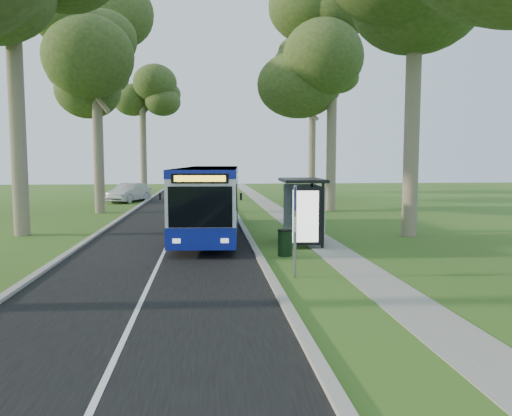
{
  "coord_description": "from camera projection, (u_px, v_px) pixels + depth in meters",
  "views": [
    {
      "loc": [
        -1.86,
        -16.17,
        3.49
      ],
      "look_at": [
        0.11,
        3.63,
        1.6
      ],
      "focal_mm": 35.0,
      "sensor_mm": 36.0,
      "label": 1
    }
  ],
  "objects": [
    {
      "name": "kerb_east",
      "position": [
        242.0,
        226.0,
        26.43
      ],
      "size": [
        0.25,
        100.0,
        0.12
      ],
      "primitive_type": "cube",
      "color": "#9E9B93",
      "rests_on": "ground"
    },
    {
      "name": "litter_bin",
      "position": [
        285.0,
        242.0,
        18.3
      ],
      "size": [
        0.56,
        0.56,
        0.98
      ],
      "rotation": [
        0.0,
        0.0,
        -0.08
      ],
      "color": "black",
      "rests_on": "ground"
    },
    {
      "name": "car_silver",
      "position": [
        129.0,
        193.0,
        42.19
      ],
      "size": [
        3.31,
        5.15,
        1.6
      ],
      "primitive_type": "imported",
      "rotation": [
        0.0,
        0.0,
        -0.36
      ],
      "color": "#ABADB3",
      "rests_on": "ground"
    },
    {
      "name": "centre_line",
      "position": [
        175.0,
        227.0,
        26.09
      ],
      "size": [
        0.12,
        100.0,
        0.0
      ],
      "primitive_type": "cube",
      "color": "white",
      "rests_on": "road"
    },
    {
      "name": "bus_shelter",
      "position": [
        307.0,
        198.0,
        20.63
      ],
      "size": [
        1.88,
        3.26,
        2.73
      ],
      "rotation": [
        0.0,
        0.0,
        -0.05
      ],
      "color": "black",
      "rests_on": "ground"
    },
    {
      "name": "kerb_west",
      "position": [
        107.0,
        227.0,
        25.74
      ],
      "size": [
        0.25,
        100.0,
        0.12
      ],
      "primitive_type": "cube",
      "color": "#9E9B93",
      "rests_on": "ground"
    },
    {
      "name": "ground",
      "position": [
        264.0,
        266.0,
        16.53
      ],
      "size": [
        120.0,
        120.0,
        0.0
      ],
      "primitive_type": "plane",
      "color": "#355A1C",
      "rests_on": "ground"
    },
    {
      "name": "bus_stop_sign",
      "position": [
        295.0,
        221.0,
        14.82
      ],
      "size": [
        0.13,
        0.39,
        2.77
      ],
      "rotation": [
        0.0,
        0.0,
        -0.21
      ],
      "color": "gray",
      "rests_on": "ground"
    },
    {
      "name": "road",
      "position": [
        175.0,
        227.0,
        26.09
      ],
      "size": [
        7.0,
        100.0,
        0.02
      ],
      "primitive_type": "cube",
      "color": "black",
      "rests_on": "ground"
    },
    {
      "name": "tree_west_e",
      "position": [
        142.0,
        85.0,
        52.26
      ],
      "size": [
        5.2,
        5.2,
        15.36
      ],
      "color": "#7A6B56",
      "rests_on": "ground"
    },
    {
      "name": "bus",
      "position": [
        210.0,
        200.0,
        23.3
      ],
      "size": [
        3.31,
        12.11,
        3.17
      ],
      "rotation": [
        0.0,
        0.0,
        -0.07
      ],
      "color": "white",
      "rests_on": "ground"
    },
    {
      "name": "tree_east_d",
      "position": [
        313.0,
        87.0,
        46.07
      ],
      "size": [
        5.2,
        5.2,
        13.82
      ],
      "color": "#7A6B56",
      "rests_on": "ground"
    },
    {
      "name": "tree_east_c",
      "position": [
        333.0,
        49.0,
        33.99
      ],
      "size": [
        5.2,
        5.2,
        14.97
      ],
      "color": "#7A6B56",
      "rests_on": "ground"
    },
    {
      "name": "car_white",
      "position": [
        129.0,
        192.0,
        43.34
      ],
      "size": [
        3.41,
        4.69,
        1.48
      ],
      "primitive_type": "imported",
      "rotation": [
        0.0,
        0.0,
        -0.43
      ],
      "color": "silver",
      "rests_on": "ground"
    },
    {
      "name": "footpath",
      "position": [
        298.0,
        226.0,
        26.73
      ],
      "size": [
        1.5,
        100.0,
        0.02
      ],
      "primitive_type": "cube",
      "color": "gray",
      "rests_on": "ground"
    },
    {
      "name": "tree_west_c",
      "position": [
        96.0,
        65.0,
        32.56
      ],
      "size": [
        5.2,
        5.2,
        13.12
      ],
      "color": "#7A6B56",
      "rests_on": "ground"
    },
    {
      "name": "tree_west_d",
      "position": [
        96.0,
        43.0,
        41.92
      ],
      "size": [
        5.2,
        5.2,
        18.13
      ],
      "color": "#7A6B56",
      "rests_on": "ground"
    }
  ]
}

